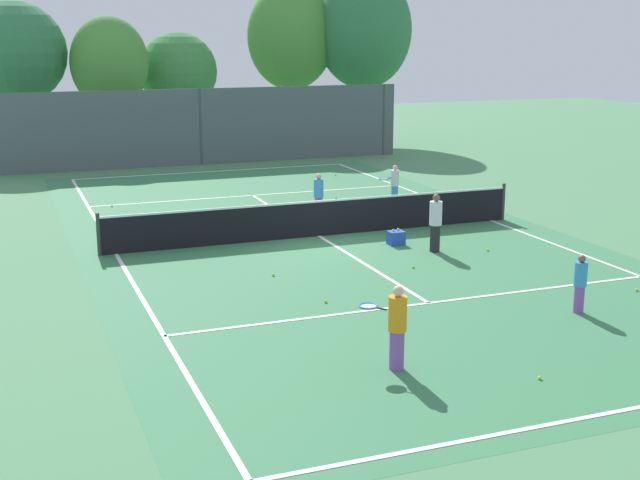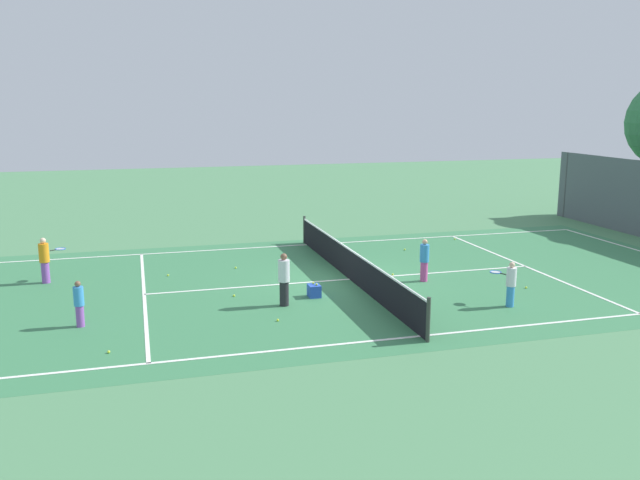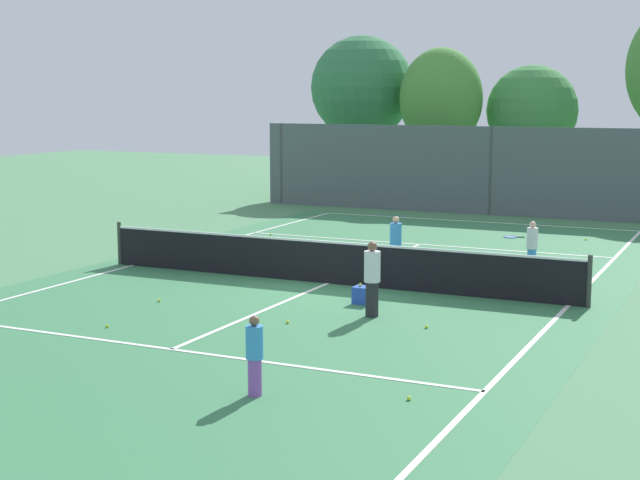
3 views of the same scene
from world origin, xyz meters
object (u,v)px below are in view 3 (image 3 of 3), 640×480
at_px(player_0, 396,243).
at_px(tennis_ball_10, 288,322).
at_px(player_4, 255,355).
at_px(tennis_ball_9, 107,326).
at_px(tennis_ball_4, 488,258).
at_px(tennis_ball_2, 490,287).
at_px(player_3, 531,246).
at_px(tennis_ball_3, 271,234).
at_px(ball_crate, 364,295).
at_px(tennis_ball_11, 586,239).
at_px(tennis_ball_6, 159,301).
at_px(tennis_ball_8, 431,291).
at_px(player_1, 372,278).
at_px(tennis_ball_13, 265,250).
at_px(tennis_ball_12, 220,264).
at_px(tennis_ball_5, 409,398).
at_px(tennis_ball_0, 426,327).
at_px(tennis_ball_1, 350,271).

xyz_separation_m(player_0, tennis_ball_10, (0.10, -6.07, -0.66)).
distance_m(player_4, tennis_ball_10, 4.46).
bearing_deg(tennis_ball_9, tennis_ball_4, 66.91).
xyz_separation_m(player_0, player_4, (1.68, -10.19, -0.09)).
bearing_deg(tennis_ball_2, tennis_ball_4, 105.84).
xyz_separation_m(player_3, tennis_ball_4, (-1.45, 1.47, -0.63)).
bearing_deg(tennis_ball_3, player_3, -17.64).
bearing_deg(ball_crate, tennis_ball_4, 82.05).
distance_m(player_3, ball_crate, 5.53).
bearing_deg(tennis_ball_10, tennis_ball_11, 75.88).
bearing_deg(tennis_ball_6, tennis_ball_8, 35.07).
distance_m(tennis_ball_2, tennis_ball_11, 8.30).
relative_size(player_1, tennis_ball_13, 22.68).
bearing_deg(tennis_ball_2, tennis_ball_6, -143.93).
xyz_separation_m(tennis_ball_2, tennis_ball_10, (-2.63, -4.88, 0.00)).
bearing_deg(player_4, tennis_ball_12, 123.88).
xyz_separation_m(player_0, tennis_ball_4, (1.64, 2.65, -0.66)).
relative_size(tennis_ball_8, tennis_ball_9, 1.00).
distance_m(player_0, tennis_ball_8, 2.75).
bearing_deg(tennis_ball_8, tennis_ball_12, 171.91).
bearing_deg(tennis_ball_10, tennis_ball_3, 119.76).
relative_size(tennis_ball_5, tennis_ball_11, 1.00).
bearing_deg(player_3, player_4, -97.06).
xyz_separation_m(player_0, tennis_ball_12, (-4.31, -1.27, -0.66)).
height_order(ball_crate, tennis_ball_10, ball_crate).
height_order(tennis_ball_0, tennis_ball_12, same).
bearing_deg(tennis_ball_12, ball_crate, -26.74).
bearing_deg(tennis_ball_1, tennis_ball_4, 52.30).
bearing_deg(player_1, tennis_ball_3, 128.40).
distance_m(player_1, tennis_ball_12, 6.72).
height_order(player_3, tennis_ball_12, player_3).
height_order(tennis_ball_3, tennis_ball_13, same).
relative_size(tennis_ball_3, tennis_ball_9, 1.00).
bearing_deg(player_1, player_4, -86.31).
distance_m(ball_crate, tennis_ball_4, 6.53).
bearing_deg(player_3, tennis_ball_2, -98.70).
xyz_separation_m(player_1, ball_crate, (-0.60, 1.03, -0.58)).
bearing_deg(player_3, tennis_ball_9, -123.34).
distance_m(tennis_ball_5, tennis_ball_9, 6.81).
height_order(player_1, tennis_ball_5, player_1).
relative_size(player_1, ball_crate, 3.51).
bearing_deg(tennis_ball_2, tennis_ball_8, -139.80).
height_order(player_4, tennis_ball_6, player_4).
xyz_separation_m(tennis_ball_2, tennis_ball_11, (0.68, 8.28, 0.00)).
height_order(tennis_ball_8, tennis_ball_10, same).
relative_size(tennis_ball_3, tennis_ball_6, 1.00).
distance_m(tennis_ball_0, tennis_ball_11, 12.41).
bearing_deg(tennis_ball_11, tennis_ball_10, -104.12).
height_order(player_4, tennis_ball_11, player_4).
bearing_deg(tennis_ball_2, player_0, 156.52).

